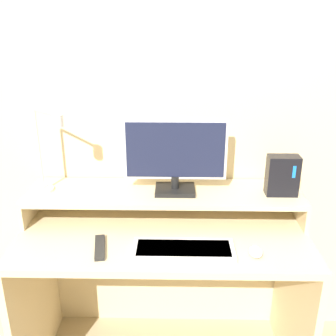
{
  "coord_description": "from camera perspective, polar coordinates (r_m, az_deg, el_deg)",
  "views": [
    {
      "loc": [
        0.05,
        -1.21,
        1.63
      ],
      "look_at": [
        0.02,
        0.32,
        1.04
      ],
      "focal_mm": 42.0,
      "sensor_mm": 36.0,
      "label": 1
    }
  ],
  "objects": [
    {
      "name": "monitor",
      "position": [
        1.74,
        1.06,
        1.94
      ],
      "size": [
        0.46,
        0.14,
        0.34
      ],
      "color": "black",
      "rests_on": "monitor_shelf"
    },
    {
      "name": "monitor_shelf",
      "position": [
        1.81,
        -0.56,
        -3.92
      ],
      "size": [
        1.26,
        0.3,
        0.13
      ],
      "color": "beige",
      "rests_on": "desk"
    },
    {
      "name": "desk",
      "position": [
        1.86,
        -0.65,
        -15.01
      ],
      "size": [
        1.26,
        0.59,
        0.75
      ],
      "color": "beige",
      "rests_on": "ground_plane"
    },
    {
      "name": "router_dock",
      "position": [
        1.81,
        16.26,
        -1.05
      ],
      "size": [
        0.14,
        0.08,
        0.18
      ],
      "color": "black",
      "rests_on": "monitor_shelf"
    },
    {
      "name": "remote_control",
      "position": [
        1.64,
        -9.86,
        -11.28
      ],
      "size": [
        0.07,
        0.18,
        0.02
      ],
      "color": "black",
      "rests_on": "desk"
    },
    {
      "name": "mouse",
      "position": [
        1.61,
        12.61,
        -11.75
      ],
      "size": [
        0.05,
        0.08,
        0.03
      ],
      "color": "silver",
      "rests_on": "desk"
    },
    {
      "name": "wall_back",
      "position": [
        1.87,
        -0.43,
        9.37
      ],
      "size": [
        6.0,
        0.05,
        2.5
      ],
      "color": "beige",
      "rests_on": "ground_plane"
    },
    {
      "name": "keyboard",
      "position": [
        1.6,
        2.27,
        -11.72
      ],
      "size": [
        0.41,
        0.15,
        0.02
      ],
      "color": "white",
      "rests_on": "desk"
    },
    {
      "name": "desk_lamp",
      "position": [
        1.77,
        -17.11,
        2.16
      ],
      "size": [
        0.2,
        0.17,
        0.39
      ],
      "color": "silver",
      "rests_on": "monitor_shelf"
    }
  ]
}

